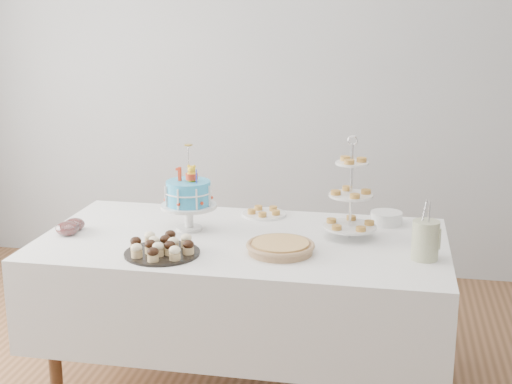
% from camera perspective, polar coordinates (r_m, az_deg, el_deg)
% --- Properties ---
extents(walls, '(5.04, 4.04, 2.70)m').
position_cam_1_polar(walls, '(2.97, -2.36, 5.17)').
color(walls, '#999B9E').
rests_on(walls, floor).
extents(table, '(1.92, 1.02, 0.77)m').
position_cam_1_polar(table, '(3.47, -1.07, -7.27)').
color(table, silver).
rests_on(table, floor).
extents(birthday_cake, '(0.28, 0.28, 0.42)m').
position_cam_1_polar(birthday_cake, '(3.50, -5.40, -1.23)').
color(birthday_cake, silver).
rests_on(birthday_cake, table).
extents(cupcake_tray, '(0.34, 0.34, 0.08)m').
position_cam_1_polar(cupcake_tray, '(3.19, -7.53, -4.33)').
color(cupcake_tray, black).
rests_on(cupcake_tray, table).
extents(pie, '(0.31, 0.31, 0.05)m').
position_cam_1_polar(pie, '(3.19, 1.97, -4.40)').
color(pie, '#A37D58').
rests_on(pie, table).
extents(tiered_stand, '(0.25, 0.25, 0.49)m').
position_cam_1_polar(tiered_stand, '(3.38, 7.59, -0.30)').
color(tiered_stand, silver).
rests_on(tiered_stand, table).
extents(plate_stack, '(0.16, 0.16, 0.06)m').
position_cam_1_polar(plate_stack, '(3.67, 10.38, -2.06)').
color(plate_stack, silver).
rests_on(plate_stack, table).
extents(pastry_plate, '(0.23, 0.23, 0.04)m').
position_cam_1_polar(pastry_plate, '(3.76, 0.67, -1.64)').
color(pastry_plate, silver).
rests_on(pastry_plate, table).
extents(jam_bowl_a, '(0.11, 0.11, 0.07)m').
position_cam_1_polar(jam_bowl_a, '(3.55, -14.86, -2.85)').
color(jam_bowl_a, silver).
rests_on(jam_bowl_a, table).
extents(jam_bowl_b, '(0.10, 0.10, 0.06)m').
position_cam_1_polar(jam_bowl_b, '(3.62, -14.31, -2.53)').
color(jam_bowl_b, silver).
rests_on(jam_bowl_b, table).
extents(utensil_pitcher, '(0.12, 0.12, 0.26)m').
position_cam_1_polar(utensil_pitcher, '(3.18, 13.41, -3.65)').
color(utensil_pitcher, beige).
rests_on(utensil_pitcher, table).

